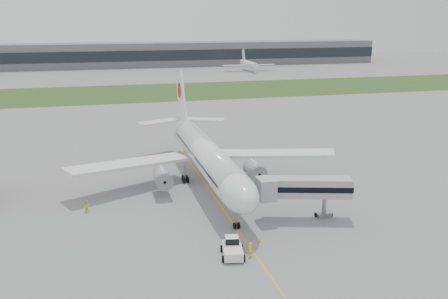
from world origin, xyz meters
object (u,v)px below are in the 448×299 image
object	(u,v)px
jet_bridge	(301,188)
ground_crew_near	(250,249)
airliner	(205,153)
pushback_tug	(232,248)

from	to	relation	value
jet_bridge	ground_crew_near	world-z (taller)	jet_bridge
jet_bridge	ground_crew_near	distance (m)	14.99
jet_bridge	ground_crew_near	xyz separation A→B (m)	(-10.78, -9.72, -3.76)
airliner	ground_crew_near	bearing A→B (deg)	-91.46
airliner	pushback_tug	xyz separation A→B (m)	(-2.75, -27.49, -4.68)
jet_bridge	ground_crew_near	bearing A→B (deg)	-121.64
pushback_tug	ground_crew_near	bearing A→B (deg)	-11.60
pushback_tug	ground_crew_near	size ratio (longest dim) A/B	2.46
pushback_tug	jet_bridge	bearing A→B (deg)	45.58
airliner	pushback_tug	bearing A→B (deg)	-95.72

